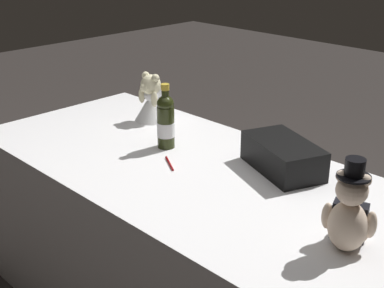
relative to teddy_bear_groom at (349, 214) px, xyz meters
The scene contains 6 objects.
reception_table 0.90m from the teddy_bear_groom, behind, with size 2.03×0.91×0.79m, color white.
teddy_bear_groom is the anchor object (origin of this frame).
teddy_bear_bride 1.32m from the teddy_bear_groom, 164.62° to the left, with size 0.17×0.21×0.24m.
champagne_bottle 0.98m from the teddy_bear_groom, behind, with size 0.08×0.08×0.29m.
signing_pen 0.83m from the teddy_bear_groom, behind, with size 0.12×0.08×0.01m.
gift_case_black 0.56m from the teddy_bear_groom, 145.82° to the left, with size 0.39×0.31×0.12m.
Camera 1 is at (1.37, -1.36, 1.69)m, focal length 49.56 mm.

